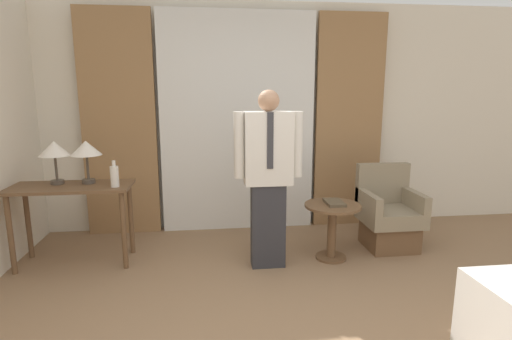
{
  "coord_description": "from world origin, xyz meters",
  "views": [
    {
      "loc": [
        -0.37,
        -1.99,
        1.68
      ],
      "look_at": [
        0.06,
        1.46,
        0.98
      ],
      "focal_mm": 28.0,
      "sensor_mm": 36.0,
      "label": 1
    }
  ],
  "objects_px": {
    "person": "(268,173)",
    "armchair": "(389,217)",
    "book": "(334,203)",
    "table_lamp_left": "(54,150)",
    "desk": "(72,199)",
    "side_table": "(332,222)",
    "table_lamp_right": "(86,150)",
    "bottle_near_edge": "(115,176)"
  },
  "relations": [
    {
      "from": "person",
      "to": "armchair",
      "type": "xyz_separation_m",
      "value": [
        1.37,
        0.32,
        -0.58
      ]
    },
    {
      "from": "armchair",
      "to": "book",
      "type": "xyz_separation_m",
      "value": [
        -0.69,
        -0.22,
        0.25
      ]
    },
    {
      "from": "table_lamp_left",
      "to": "person",
      "type": "distance_m",
      "value": 2.06
    },
    {
      "from": "armchair",
      "to": "book",
      "type": "bearing_deg",
      "value": -162.0
    },
    {
      "from": "desk",
      "to": "side_table",
      "type": "bearing_deg",
      "value": -4.78
    },
    {
      "from": "person",
      "to": "book",
      "type": "distance_m",
      "value": 0.77
    },
    {
      "from": "table_lamp_right",
      "to": "armchair",
      "type": "distance_m",
      "value": 3.19
    },
    {
      "from": "person",
      "to": "table_lamp_left",
      "type": "bearing_deg",
      "value": 169.47
    },
    {
      "from": "bottle_near_edge",
      "to": "book",
      "type": "xyz_separation_m",
      "value": [
        2.11,
        -0.09,
        -0.31
      ]
    },
    {
      "from": "bottle_near_edge",
      "to": "person",
      "type": "xyz_separation_m",
      "value": [
        1.43,
        -0.19,
        0.03
      ]
    },
    {
      "from": "person",
      "to": "book",
      "type": "xyz_separation_m",
      "value": [
        0.68,
        0.1,
        -0.33
      ]
    },
    {
      "from": "table_lamp_left",
      "to": "book",
      "type": "distance_m",
      "value": 2.76
    },
    {
      "from": "person",
      "to": "armchair",
      "type": "bearing_deg",
      "value": 13.11
    },
    {
      "from": "table_lamp_left",
      "to": "bottle_near_edge",
      "type": "xyz_separation_m",
      "value": [
        0.58,
        -0.19,
        -0.23
      ]
    },
    {
      "from": "person",
      "to": "bottle_near_edge",
      "type": "bearing_deg",
      "value": 172.5
    },
    {
      "from": "desk",
      "to": "bottle_near_edge",
      "type": "height_order",
      "value": "bottle_near_edge"
    },
    {
      "from": "armchair",
      "to": "side_table",
      "type": "relative_size",
      "value": 1.56
    },
    {
      "from": "table_lamp_right",
      "to": "desk",
      "type": "bearing_deg",
      "value": -150.66
    },
    {
      "from": "armchair",
      "to": "side_table",
      "type": "xyz_separation_m",
      "value": [
        -0.71,
        -0.24,
        0.05
      ]
    },
    {
      "from": "table_lamp_left",
      "to": "person",
      "type": "relative_size",
      "value": 0.25
    },
    {
      "from": "desk",
      "to": "book",
      "type": "distance_m",
      "value": 2.56
    },
    {
      "from": "side_table",
      "to": "table_lamp_right",
      "type": "bearing_deg",
      "value": 172.98
    },
    {
      "from": "book",
      "to": "table_lamp_right",
      "type": "bearing_deg",
      "value": 173.38
    },
    {
      "from": "table_lamp_right",
      "to": "book",
      "type": "distance_m",
      "value": 2.48
    },
    {
      "from": "desk",
      "to": "bottle_near_edge",
      "type": "bearing_deg",
      "value": -13.43
    },
    {
      "from": "person",
      "to": "book",
      "type": "relative_size",
      "value": 6.49
    },
    {
      "from": "armchair",
      "to": "person",
      "type": "bearing_deg",
      "value": -166.89
    },
    {
      "from": "desk",
      "to": "table_lamp_left",
      "type": "height_order",
      "value": "table_lamp_left"
    },
    {
      "from": "desk",
      "to": "table_lamp_left",
      "type": "distance_m",
      "value": 0.5
    },
    {
      "from": "armchair",
      "to": "book",
      "type": "distance_m",
      "value": 0.77
    },
    {
      "from": "book",
      "to": "person",
      "type": "bearing_deg",
      "value": -172.04
    },
    {
      "from": "table_lamp_left",
      "to": "side_table",
      "type": "height_order",
      "value": "table_lamp_left"
    },
    {
      "from": "person",
      "to": "side_table",
      "type": "bearing_deg",
      "value": 6.94
    },
    {
      "from": "table_lamp_right",
      "to": "bottle_near_edge",
      "type": "relative_size",
      "value": 1.66
    },
    {
      "from": "book",
      "to": "armchair",
      "type": "bearing_deg",
      "value": 18.0
    },
    {
      "from": "table_lamp_right",
      "to": "bottle_near_edge",
      "type": "distance_m",
      "value": 0.41
    },
    {
      "from": "bottle_near_edge",
      "to": "side_table",
      "type": "xyz_separation_m",
      "value": [
        2.09,
        -0.11,
        -0.51
      ]
    },
    {
      "from": "table_lamp_left",
      "to": "table_lamp_right",
      "type": "xyz_separation_m",
      "value": [
        0.29,
        0.0,
        0.0
      ]
    },
    {
      "from": "table_lamp_left",
      "to": "armchair",
      "type": "distance_m",
      "value": 3.47
    },
    {
      "from": "bottle_near_edge",
      "to": "side_table",
      "type": "relative_size",
      "value": 0.44
    },
    {
      "from": "desk",
      "to": "table_lamp_right",
      "type": "height_order",
      "value": "table_lamp_right"
    },
    {
      "from": "side_table",
      "to": "book",
      "type": "xyz_separation_m",
      "value": [
        0.02,
        0.01,
        0.2
      ]
    }
  ]
}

